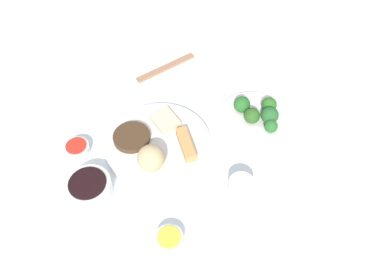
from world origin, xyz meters
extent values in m
cube|color=white|center=(0.00, 0.00, 0.01)|extent=(2.20, 2.20, 0.02)
cylinder|color=white|center=(0.00, 0.06, 0.03)|extent=(0.28, 0.28, 0.02)
sphere|color=tan|center=(-0.06, 0.11, 0.07)|extent=(0.07, 0.07, 0.07)
cube|color=tan|center=(-0.06, 0.01, 0.05)|extent=(0.10, 0.06, 0.03)
cube|color=beige|center=(0.05, 0.01, 0.04)|extent=(0.07, 0.06, 0.01)
cylinder|color=#47301D|center=(0.05, 0.11, 0.04)|extent=(0.10, 0.10, 0.02)
cylinder|color=white|center=(-0.08, -0.21, 0.03)|extent=(0.22, 0.22, 0.01)
sphere|color=#2E6B24|center=(-0.07, -0.26, 0.06)|extent=(0.04, 0.04, 0.04)
sphere|color=#2E5E21|center=(-0.08, -0.20, 0.06)|extent=(0.04, 0.04, 0.04)
sphere|color=#27622B|center=(-0.11, -0.24, 0.06)|extent=(0.05, 0.05, 0.05)
sphere|color=#286B2C|center=(-0.13, -0.22, 0.05)|extent=(0.04, 0.04, 0.04)
sphere|color=#296C28|center=(-0.03, -0.20, 0.06)|extent=(0.05, 0.05, 0.05)
cylinder|color=white|center=(-0.03, 0.27, 0.04)|extent=(0.11, 0.11, 0.04)
cylinder|color=black|center=(-0.03, 0.27, 0.06)|extent=(0.09, 0.09, 0.00)
cylinder|color=white|center=(-0.25, 0.18, 0.03)|extent=(0.07, 0.07, 0.03)
cylinder|color=yellow|center=(-0.25, 0.18, 0.05)|extent=(0.05, 0.05, 0.00)
cylinder|color=white|center=(0.10, 0.25, 0.03)|extent=(0.07, 0.07, 0.03)
cylinder|color=red|center=(0.10, 0.25, 0.05)|extent=(0.05, 0.05, 0.00)
cylinder|color=white|center=(-0.24, -0.03, 0.05)|extent=(0.06, 0.06, 0.05)
cube|color=#A97453|center=(0.25, -0.12, 0.02)|extent=(0.02, 0.21, 0.01)
camera|label=1|loc=(-0.60, 0.35, 0.92)|focal=38.75mm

